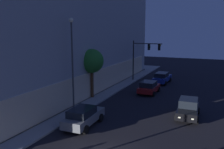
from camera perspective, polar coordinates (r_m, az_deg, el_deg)
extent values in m
cube|color=#4C4C51|center=(38.30, -19.68, -1.80)|extent=(38.26, 25.92, 0.15)
cube|color=#FBDEB1|center=(30.79, -2.64, -1.17)|extent=(34.08, 0.60, 2.90)
cube|color=#ACADAD|center=(37.53, -20.35, 8.86)|extent=(37.86, 25.52, 14.06)
cylinder|color=black|center=(37.41, 5.11, 3.39)|extent=(0.18, 0.18, 6.16)
cylinder|color=black|center=(36.49, 8.50, 7.32)|extent=(0.20, 4.47, 0.12)
cube|color=black|center=(36.45, 8.82, 6.52)|extent=(0.33, 0.33, 0.90)
sphere|color=green|center=(36.40, 9.09, 6.51)|extent=(0.18, 0.18, 0.18)
cube|color=black|center=(36.05, 11.22, 6.40)|extent=(0.33, 0.33, 0.90)
sphere|color=yellow|center=(35.99, 11.52, 6.83)|extent=(0.18, 0.18, 0.18)
cylinder|color=#434343|center=(23.01, -9.41, 1.77)|extent=(0.16, 0.16, 8.45)
sphere|color=#F9EFC6|center=(22.78, -9.74, 12.72)|extent=(0.44, 0.44, 0.44)
cylinder|color=#56361E|center=(27.75, -4.78, -2.22)|extent=(0.36, 0.36, 3.15)
sphere|color=#297426|center=(27.29, -4.86, 3.26)|extent=(2.74, 2.74, 2.74)
cube|color=slate|center=(20.16, -6.72, -10.24)|extent=(4.50, 1.93, 0.69)
cube|color=black|center=(19.67, -7.23, -8.83)|extent=(2.43, 1.68, 0.58)
cube|color=#F9F4CC|center=(22.20, -5.23, -8.25)|extent=(0.13, 0.20, 0.12)
cube|color=#F9F4CC|center=(21.75, -2.70, -8.61)|extent=(0.13, 0.20, 0.12)
cylinder|color=black|center=(21.81, -7.03, -9.58)|extent=(0.70, 0.26, 0.69)
cylinder|color=black|center=(21.05, -2.71, -10.27)|extent=(0.70, 0.26, 0.69)
cylinder|color=black|center=(19.62, -11.01, -12.03)|extent=(0.70, 0.26, 0.69)
cylinder|color=black|center=(18.77, -6.31, -12.97)|extent=(0.70, 0.26, 0.69)
cube|color=black|center=(22.97, 17.67, -8.20)|extent=(4.33, 1.94, 0.66)
cube|color=black|center=(23.07, 17.82, -6.37)|extent=(2.18, 1.67, 0.68)
cube|color=#F9F4CC|center=(20.98, 18.73, -10.05)|extent=(0.13, 0.21, 0.12)
cube|color=#F9F4CC|center=(21.04, 15.83, -9.83)|extent=(0.13, 0.21, 0.12)
cylinder|color=black|center=(21.80, 19.71, -10.26)|extent=(0.62, 0.27, 0.61)
cylinder|color=black|center=(21.89, 15.07, -9.91)|extent=(0.62, 0.27, 0.61)
cylinder|color=black|center=(24.30, 19.93, -8.14)|extent=(0.62, 0.27, 0.61)
cylinder|color=black|center=(24.38, 15.78, -7.84)|extent=(0.62, 0.27, 0.61)
cube|color=maroon|center=(30.49, 8.85, -3.28)|extent=(4.10, 1.97, 0.60)
cube|color=black|center=(30.07, 8.72, -2.26)|extent=(2.22, 1.74, 0.63)
cube|color=#F9F4CC|center=(32.50, 8.87, -2.43)|extent=(0.12, 0.20, 0.12)
cube|color=#F9F4CC|center=(32.21, 10.81, -2.60)|extent=(0.12, 0.20, 0.12)
cylinder|color=black|center=(32.00, 7.84, -3.16)|extent=(0.65, 0.25, 0.64)
cylinder|color=black|center=(31.51, 11.13, -3.47)|extent=(0.65, 0.25, 0.64)
cylinder|color=black|center=(29.67, 6.39, -4.21)|extent=(0.65, 0.25, 0.64)
cylinder|color=black|center=(29.14, 9.92, -4.57)|extent=(0.65, 0.25, 0.64)
cube|color=navy|center=(36.81, 11.91, -0.95)|extent=(4.83, 1.99, 0.67)
cube|color=black|center=(36.35, 11.81, -0.05)|extent=(2.52, 1.71, 0.63)
cube|color=#F9F4CC|center=(39.16, 12.02, -0.28)|extent=(0.13, 0.21, 0.12)
cube|color=#F9F4CC|center=(38.92, 13.55, -0.41)|extent=(0.13, 0.21, 0.12)
cylinder|color=black|center=(38.50, 11.17, -0.94)|extent=(0.67, 0.27, 0.66)
cylinder|color=black|center=(38.08, 13.75, -1.16)|extent=(0.67, 0.27, 0.66)
cylinder|color=black|center=(35.72, 9.91, -1.77)|extent=(0.67, 0.27, 0.66)
cylinder|color=black|center=(35.27, 12.68, -2.03)|extent=(0.67, 0.27, 0.66)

